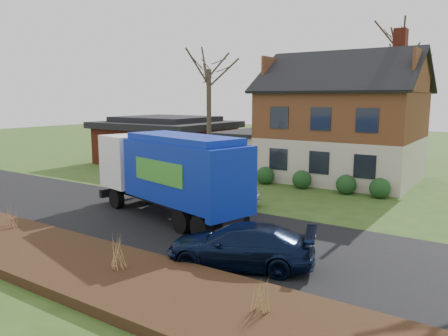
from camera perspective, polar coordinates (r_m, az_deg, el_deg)
The scene contains 13 objects.
ground at distance 18.23m, azimuth -5.98°, elevation -7.44°, with size 120.00×120.00×0.00m, color #2D4D19.
road at distance 18.23m, azimuth -5.98°, elevation -7.41°, with size 80.00×7.00×0.02m, color black.
mulch_verge at distance 14.73m, azimuth -19.54°, elevation -11.43°, with size 80.00×3.50×0.30m, color black.
main_house at distance 29.01m, azimuth 14.23°, elevation 6.62°, with size 12.95×8.95×9.26m.
ranch_house at distance 35.32m, azimuth -7.56°, elevation 3.63°, with size 9.80×8.20×3.70m.
garbage_truck at distance 18.86m, azimuth -6.97°, elevation -0.27°, with size 8.89×4.35×3.68m.
silver_sedan at distance 21.37m, azimuth -1.69°, elevation -2.76°, with size 1.63×4.69×1.54m, color #B1B2B9.
navy_wagon at distance 13.76m, azimuth 2.10°, elevation -10.06°, with size 1.87×4.61×1.34m, color black.
tree_front_west at distance 26.34m, azimuth -2.03°, elevation 14.96°, with size 3.20×3.20×9.52m.
tree_back at distance 35.39m, azimuth 22.41°, elevation 16.38°, with size 3.80×3.80×12.02m.
grass_clump_west at distance 18.55m, azimuth -25.94°, elevation -5.74°, with size 0.32×0.26×0.84m.
grass_clump_mid at distance 13.18m, azimuth -13.72°, elevation -10.62°, with size 0.36×0.29×1.00m.
grass_clump_east at distance 10.47m, azimuth 4.85°, elevation -16.27°, with size 0.33×0.27×0.83m.
Camera 1 is at (11.22, -13.39, 5.22)m, focal length 35.00 mm.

